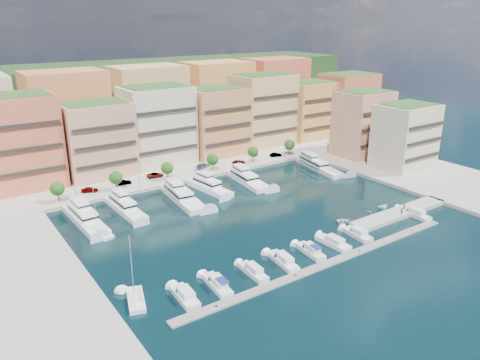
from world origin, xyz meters
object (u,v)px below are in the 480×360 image
(cruiser_2, at_px, (253,272))
(lamppost_3, at_px, (242,159))
(tree_2, at_px, (167,168))
(cruiser_4, at_px, (311,251))
(yacht_1, at_px, (124,207))
(tree_4, at_px, (253,152))
(yacht_3, at_px, (208,186))
(tree_0, at_px, (57,189))
(cruiser_3, at_px, (283,261))
(tender_0, at_px, (344,221))
(tender_1, at_px, (370,211))
(car_2, at_px, (155,175))
(yacht_4, at_px, (247,179))
(lamppost_2, at_px, (194,168))
(cruiser_5, at_px, (334,243))
(sailboat_2, at_px, (98,233))
(yacht_2, at_px, (181,195))
(tree_5, at_px, (289,145))
(car_1, at_px, (124,182))
(cruiser_9, at_px, (415,214))
(person_0, at_px, (402,211))
(yacht_0, at_px, (84,217))
(yacht_6, at_px, (317,165))
(cruiser_0, at_px, (185,296))
(cruiser_1, at_px, (217,285))
(car_5, at_px, (276,155))
(sailboat_0, at_px, (136,300))
(cruiser_6, at_px, (358,234))
(lamppost_0, at_px, (76,192))
(tree_3, at_px, (213,159))
(tender_2, at_px, (383,206))
(lamppost_4, at_px, (285,151))
(car_3, at_px, (203,165))
(tree_1, at_px, (116,178))
(person_1, at_px, (404,206))

(cruiser_2, bearing_deg, lamppost_3, 57.07)
(tree_2, bearing_deg, cruiser_4, -85.11)
(lamppost_3, height_order, yacht_1, yacht_1)
(tree_4, height_order, yacht_3, tree_4)
(tree_0, relative_size, cruiser_3, 0.62)
(tender_0, bearing_deg, tender_1, -66.71)
(car_2, bearing_deg, yacht_4, -122.54)
(lamppost_2, bearing_deg, cruiser_5, -86.08)
(sailboat_2, distance_m, car_2, 38.66)
(sailboat_2, bearing_deg, yacht_2, 17.69)
(lamppost_3, distance_m, yacht_1, 46.37)
(tree_5, height_order, cruiser_2, tree_5)
(car_1, bearing_deg, cruiser_2, -171.65)
(cruiser_4, bearing_deg, cruiser_9, 0.01)
(cruiser_4, xyz_separation_m, car_2, (-6.99, 62.53, 1.15))
(tender_1, height_order, person_0, person_0)
(lamppost_2, distance_m, yacht_3, 10.43)
(yacht_0, bearing_deg, sailboat_2, -87.02)
(cruiser_3, bearing_deg, yacht_6, 40.75)
(cruiser_0, relative_size, cruiser_1, 0.93)
(yacht_2, bearing_deg, cruiser_4, -79.58)
(yacht_1, distance_m, cruiser_0, 45.17)
(yacht_0, distance_m, yacht_2, 26.66)
(yacht_1, bearing_deg, car_1, 69.16)
(lamppost_2, height_order, person_0, lamppost_2)
(yacht_1, height_order, person_0, yacht_1)
(tender_1, bearing_deg, yacht_0, 80.98)
(car_2, height_order, car_5, car_2)
(sailboat_0, height_order, car_2, sailboat_0)
(tree_4, bearing_deg, person_0, -85.64)
(cruiser_4, relative_size, tender_1, 6.15)
(tree_2, height_order, tree_5, same)
(cruiser_6, xyz_separation_m, tender_1, (13.09, 7.72, -0.19))
(car_1, bearing_deg, lamppost_0, 116.35)
(yacht_4, height_order, cruiser_4, yacht_4)
(sailboat_0, height_order, tender_0, sailboat_0)
(tree_5, bearing_deg, cruiser_9, -97.34)
(lamppost_2, xyz_separation_m, person_0, (28.35, -54.86, -1.98))
(tree_3, relative_size, tender_2, 1.53)
(tree_4, relative_size, yacht_3, 0.32)
(lamppost_4, height_order, sailboat_0, sailboat_0)
(tree_5, bearing_deg, cruiser_3, -131.03)
(lamppost_2, bearing_deg, yacht_0, -162.22)
(cruiser_2, relative_size, sailboat_0, 0.62)
(cruiser_3, relative_size, car_3, 1.63)
(yacht_2, bearing_deg, yacht_3, 12.99)
(tree_1, distance_m, person_1, 78.52)
(cruiser_5, bearing_deg, lamppost_0, 125.52)
(tree_0, distance_m, car_3, 47.24)
(lamppost_0, xyz_separation_m, cruiser_0, (2.82, -55.79, -3.28))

